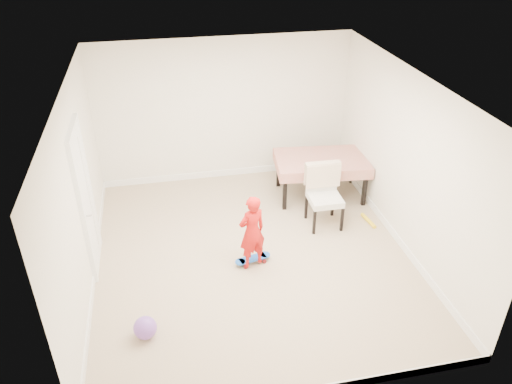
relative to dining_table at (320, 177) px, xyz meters
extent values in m
plane|color=tan|center=(-1.50, -1.45, -0.36)|extent=(5.00, 5.00, 0.00)
cube|color=white|center=(-1.50, -1.45, 2.22)|extent=(4.50, 5.00, 0.04)
cube|color=silver|center=(-1.50, 1.03, 0.94)|extent=(4.50, 0.04, 2.60)
cube|color=silver|center=(-1.50, -3.93, 0.94)|extent=(4.50, 0.04, 2.60)
cube|color=silver|center=(-3.73, -1.45, 0.94)|extent=(0.04, 5.00, 2.60)
cube|color=silver|center=(0.73, -1.45, 0.94)|extent=(0.04, 5.00, 2.60)
cube|color=white|center=(-3.73, -1.15, 0.66)|extent=(0.11, 0.94, 2.11)
cube|color=white|center=(-1.50, 1.04, -0.30)|extent=(4.50, 0.02, 0.12)
cube|color=white|center=(-3.74, -1.45, -0.30)|extent=(0.02, 5.00, 0.12)
cube|color=white|center=(0.74, -1.45, -0.30)|extent=(0.02, 5.00, 0.12)
imported|color=red|center=(-1.55, -1.69, 0.19)|extent=(0.47, 0.39, 1.11)
sphere|color=purple|center=(-3.06, -2.75, -0.22)|extent=(0.28, 0.28, 0.28)
cylinder|color=yellow|center=(0.52, -0.99, -0.33)|extent=(0.11, 0.40, 0.06)
camera|label=1|loc=(-2.64, -7.21, 4.20)|focal=35.00mm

